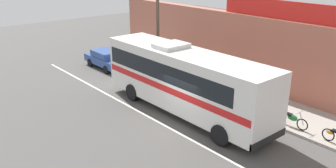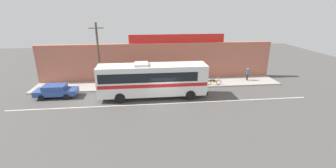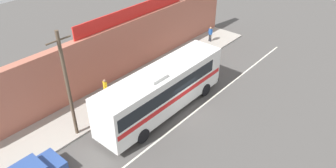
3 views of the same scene
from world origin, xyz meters
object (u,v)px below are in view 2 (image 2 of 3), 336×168
at_px(pedestrian_far_right, 137,76).
at_px(motorcycle_red, 214,82).
at_px(intercity_bus, 152,79).
at_px(pedestrian_far_left, 248,73).
at_px(parked_car, 56,91).
at_px(utility_pole, 99,56).
at_px(motorcycle_black, 193,82).

bearing_deg(pedestrian_far_right, motorcycle_red, -9.93).
height_order(intercity_bus, pedestrian_far_right, intercity_bus).
xyz_separation_m(pedestrian_far_right, pedestrian_far_left, (14.16, -0.27, -0.05)).
height_order(intercity_bus, pedestrian_far_left, intercity_bus).
relative_size(parked_car, pedestrian_far_left, 2.62).
bearing_deg(utility_pole, pedestrian_far_right, 22.66).
distance_m(intercity_bus, utility_pole, 6.62).
height_order(motorcycle_black, pedestrian_far_right, pedestrian_far_right).
distance_m(motorcycle_black, pedestrian_far_left, 7.59).
xyz_separation_m(motorcycle_black, pedestrian_far_left, (7.46, 1.32, 0.52)).
distance_m(motorcycle_black, motorcycle_red, 2.60).
bearing_deg(pedestrian_far_right, pedestrian_far_left, -1.09).
height_order(intercity_bus, motorcycle_black, intercity_bus).
bearing_deg(motorcycle_red, pedestrian_far_right, 170.07).
xyz_separation_m(motorcycle_black, pedestrian_far_right, (-6.70, 1.59, 0.57)).
distance_m(motorcycle_red, pedestrian_far_right, 9.45).
distance_m(utility_pole, motorcycle_black, 11.27).
bearing_deg(motorcycle_black, utility_pole, -179.51).
relative_size(intercity_bus, motorcycle_red, 6.07).
bearing_deg(utility_pole, pedestrian_far_left, 4.43).
bearing_deg(motorcycle_red, pedestrian_far_left, 15.59).
bearing_deg(utility_pole, motorcycle_black, 0.49).
bearing_deg(pedestrian_far_right, motorcycle_black, -13.33).
xyz_separation_m(parked_car, pedestrian_far_left, (22.68, 2.99, 0.34)).
relative_size(intercity_bus, pedestrian_far_right, 6.58).
height_order(parked_car, motorcycle_black, parked_car).
distance_m(motorcycle_black, pedestrian_far_right, 6.91).
bearing_deg(motorcycle_black, pedestrian_far_right, 166.67).
relative_size(motorcycle_black, pedestrian_far_right, 1.10).
bearing_deg(pedestrian_far_right, intercity_bus, -69.25).
xyz_separation_m(intercity_bus, utility_pole, (-5.70, 2.74, 1.97)).
bearing_deg(motorcycle_red, parked_car, -174.75).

